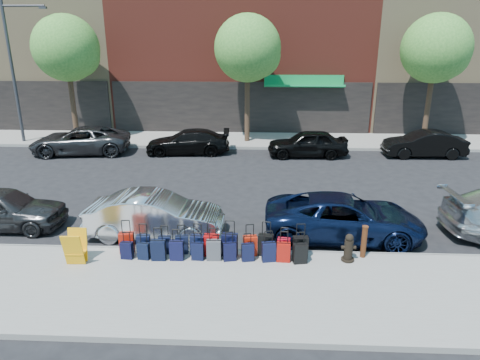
{
  "coord_description": "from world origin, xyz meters",
  "views": [
    {
      "loc": [
        1.25,
        -15.84,
        6.18
      ],
      "look_at": [
        0.58,
        -1.5,
        1.33
      ],
      "focal_mm": 32.0,
      "sensor_mm": 36.0,
      "label": 1
    }
  ],
  "objects_px": {
    "fire_hydrant": "(349,248)",
    "car_far_1": "(188,142)",
    "car_near_1": "(155,216)",
    "bollard": "(364,241)",
    "car_far_3": "(424,144)",
    "tree_left": "(69,50)",
    "car_far_2": "(307,143)",
    "streetlight": "(15,64)",
    "display_rack": "(75,248)",
    "car_near_0": "(2,208)",
    "tree_right": "(438,50)",
    "car_far_0": "(80,140)",
    "suitcase_front_5": "(212,245)",
    "tree_center": "(250,50)",
    "car_near_2": "(344,217)"
  },
  "relations": [
    {
      "from": "streetlight",
      "to": "car_near_1",
      "type": "bearing_deg",
      "value": -48.58
    },
    {
      "from": "car_near_0",
      "to": "car_far_2",
      "type": "height_order",
      "value": "car_far_2"
    },
    {
      "from": "car_near_0",
      "to": "car_far_0",
      "type": "height_order",
      "value": "car_far_0"
    },
    {
      "from": "fire_hydrant",
      "to": "car_near_0",
      "type": "bearing_deg",
      "value": 168.65
    },
    {
      "from": "tree_right",
      "to": "car_near_0",
      "type": "xyz_separation_m",
      "value": [
        -18.48,
        -12.48,
        -4.71
      ]
    },
    {
      "from": "streetlight",
      "to": "bollard",
      "type": "xyz_separation_m",
      "value": [
        17.06,
        -13.54,
        -4.02
      ]
    },
    {
      "from": "streetlight",
      "to": "car_far_3",
      "type": "relative_size",
      "value": 1.89
    },
    {
      "from": "car_far_3",
      "to": "tree_center",
      "type": "bearing_deg",
      "value": -106.58
    },
    {
      "from": "fire_hydrant",
      "to": "car_far_0",
      "type": "height_order",
      "value": "car_far_0"
    },
    {
      "from": "streetlight",
      "to": "car_far_2",
      "type": "height_order",
      "value": "streetlight"
    },
    {
      "from": "bollard",
      "to": "car_far_3",
      "type": "xyz_separation_m",
      "value": [
        5.79,
        11.59,
        0.05
      ]
    },
    {
      "from": "suitcase_front_5",
      "to": "car_near_1",
      "type": "relative_size",
      "value": 0.24
    },
    {
      "from": "tree_center",
      "to": "tree_left",
      "type": "bearing_deg",
      "value": 180.0
    },
    {
      "from": "car_far_3",
      "to": "bollard",
      "type": "bearing_deg",
      "value": -27.38
    },
    {
      "from": "fire_hydrant",
      "to": "car_far_2",
      "type": "distance_m",
      "value": 11.59
    },
    {
      "from": "tree_left",
      "to": "car_far_3",
      "type": "relative_size",
      "value": 1.72
    },
    {
      "from": "car_near_1",
      "to": "car_far_1",
      "type": "height_order",
      "value": "car_near_1"
    },
    {
      "from": "streetlight",
      "to": "car_near_2",
      "type": "distance_m",
      "value": 20.99
    },
    {
      "from": "display_rack",
      "to": "car_far_2",
      "type": "bearing_deg",
      "value": 55.62
    },
    {
      "from": "bollard",
      "to": "car_near_0",
      "type": "relative_size",
      "value": 0.23
    },
    {
      "from": "suitcase_front_5",
      "to": "car_near_2",
      "type": "distance_m",
      "value": 4.4
    },
    {
      "from": "car_far_2",
      "to": "car_far_3",
      "type": "xyz_separation_m",
      "value": [
        6.23,
        0.23,
        -0.02
      ]
    },
    {
      "from": "suitcase_front_5",
      "to": "car_near_0",
      "type": "bearing_deg",
      "value": 167.29
    },
    {
      "from": "tree_left",
      "to": "car_near_2",
      "type": "bearing_deg",
      "value": -42.48
    },
    {
      "from": "fire_hydrant",
      "to": "car_far_1",
      "type": "relative_size",
      "value": 0.18
    },
    {
      "from": "suitcase_front_5",
      "to": "display_rack",
      "type": "distance_m",
      "value": 3.77
    },
    {
      "from": "tree_left",
      "to": "car_far_2",
      "type": "xyz_separation_m",
      "value": [
        13.69,
        -2.88,
        -4.69
      ]
    },
    {
      "from": "bollard",
      "to": "car_far_1",
      "type": "height_order",
      "value": "car_far_1"
    },
    {
      "from": "bollard",
      "to": "display_rack",
      "type": "relative_size",
      "value": 1.01
    },
    {
      "from": "display_rack",
      "to": "car_near_0",
      "type": "height_order",
      "value": "car_near_0"
    },
    {
      "from": "tree_right",
      "to": "display_rack",
      "type": "relative_size",
      "value": 7.67
    },
    {
      "from": "tree_left",
      "to": "car_near_0",
      "type": "height_order",
      "value": "tree_left"
    },
    {
      "from": "car_near_1",
      "to": "car_far_0",
      "type": "distance_m",
      "value": 11.97
    },
    {
      "from": "car_near_1",
      "to": "car_far_1",
      "type": "distance_m",
      "value": 10.32
    },
    {
      "from": "tree_left",
      "to": "display_rack",
      "type": "distance_m",
      "value": 16.84
    },
    {
      "from": "car_far_0",
      "to": "car_far_1",
      "type": "height_order",
      "value": "car_far_0"
    },
    {
      "from": "bollard",
      "to": "car_near_0",
      "type": "height_order",
      "value": "car_near_0"
    },
    {
      "from": "tree_center",
      "to": "car_near_0",
      "type": "distance_m",
      "value": 15.54
    },
    {
      "from": "tree_right",
      "to": "car_far_3",
      "type": "distance_m",
      "value": 5.52
    },
    {
      "from": "car_far_2",
      "to": "car_near_1",
      "type": "bearing_deg",
      "value": -32.48
    },
    {
      "from": "car_far_2",
      "to": "display_rack",
      "type": "bearing_deg",
      "value": -34.21
    },
    {
      "from": "car_near_1",
      "to": "car_far_0",
      "type": "height_order",
      "value": "car_far_0"
    },
    {
      "from": "display_rack",
      "to": "car_near_0",
      "type": "relative_size",
      "value": 0.23
    },
    {
      "from": "fire_hydrant",
      "to": "car_near_0",
      "type": "height_order",
      "value": "car_near_0"
    },
    {
      "from": "car_near_2",
      "to": "car_far_0",
      "type": "height_order",
      "value": "car_far_0"
    },
    {
      "from": "car_far_1",
      "to": "car_far_3",
      "type": "distance_m",
      "value": 12.74
    },
    {
      "from": "fire_hydrant",
      "to": "tree_left",
      "type": "bearing_deg",
      "value": 132.13
    },
    {
      "from": "display_rack",
      "to": "car_near_1",
      "type": "distance_m",
      "value": 2.72
    },
    {
      "from": "fire_hydrant",
      "to": "tree_center",
      "type": "bearing_deg",
      "value": 101.09
    },
    {
      "from": "bollard",
      "to": "car_far_3",
      "type": "height_order",
      "value": "car_far_3"
    }
  ]
}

